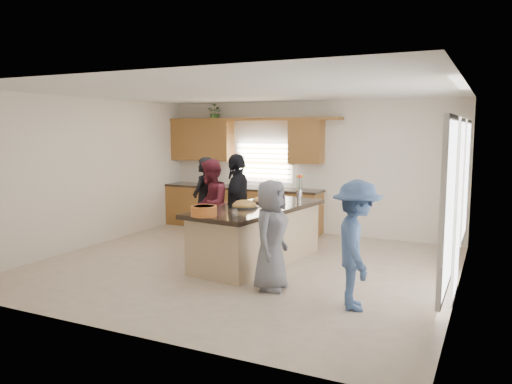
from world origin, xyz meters
The scene contains 18 objects.
floor centered at (0.00, 0.00, 0.00)m, with size 6.50×6.50×0.00m, color #C9B195.
room_shell centered at (0.00, 0.00, 1.90)m, with size 6.52×6.02×2.81m.
back_cabinetry centered at (-1.47, 2.73, 0.91)m, with size 4.08×0.66×2.46m.
right_wall_glazing centered at (3.22, -0.13, 1.34)m, with size 0.06×4.00×2.25m.
island centered at (0.13, 0.28, 0.45)m, with size 1.49×2.83×0.95m.
platter_front centered at (-0.01, 0.07, 0.98)m, with size 0.47×0.47×0.19m.
platter_mid centered at (0.22, 0.69, 0.98)m, with size 0.46×0.46×0.19m.
platter_back centered at (0.00, 0.70, 0.98)m, with size 0.33×0.33×0.14m.
salad_bowl centered at (-0.16, -0.91, 1.03)m, with size 0.38×0.38×0.15m.
clear_cup centered at (0.26, -0.73, 1.00)m, with size 0.07×0.07×0.10m, color white.
plate_stack centered at (0.11, 1.24, 0.98)m, with size 0.23×0.23×0.05m, color #B394D7.
flower_vase centered at (0.40, 1.51, 1.19)m, with size 0.14×0.14×0.43m.
potted_plant centered at (-2.13, 2.82, 2.59)m, with size 0.34×0.30×0.38m, color #3D6E2C.
woman_left_back centered at (-1.30, 0.94, 0.85)m, with size 0.62×0.41×1.69m, color black.
woman_left_mid centered at (-1.02, 0.71, 0.84)m, with size 0.81×0.63×1.67m, color maroon.
woman_left_front centered at (-0.29, 0.37, 0.90)m, with size 1.06×0.44×1.81m, color black.
woman_right_back centered at (2.16, -1.13, 0.80)m, with size 1.04×0.60×1.61m, color #3F5A8A.
woman_right_front centered at (0.90, -0.90, 0.77)m, with size 0.75×0.49×1.53m, color slate.
Camera 1 is at (3.64, -7.05, 2.21)m, focal length 35.00 mm.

